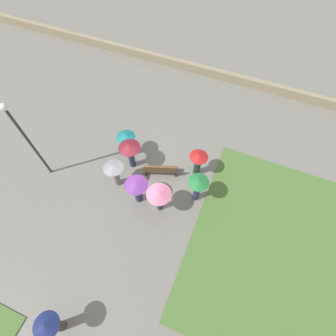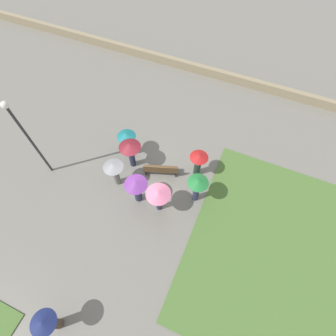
{
  "view_description": "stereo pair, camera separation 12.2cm",
  "coord_description": "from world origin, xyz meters",
  "px_view_note": "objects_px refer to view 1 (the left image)",
  "views": [
    {
      "loc": [
        -3.81,
        5.77,
        12.26
      ],
      "look_at": [
        -1.22,
        -0.54,
        1.2
      ],
      "focal_mm": 28.0,
      "sensor_mm": 36.0,
      "label": 1
    },
    {
      "loc": [
        -3.92,
        5.73,
        12.26
      ],
      "look_at": [
        -1.22,
        -0.54,
        1.2
      ],
      "focal_mm": 28.0,
      "sensor_mm": 36.0,
      "label": 2
    }
  ],
  "objects_px": {
    "crowd_person_pink": "(159,195)",
    "crowd_person_teal": "(127,140)",
    "crowd_person_red": "(198,161)",
    "lone_walker_far_path": "(51,326)",
    "crowd_person_green": "(198,185)",
    "lamp_post": "(24,135)",
    "crowd_person_maroon": "(130,150)",
    "crowd_person_grey": "(114,170)",
    "crowd_person_purple": "(137,187)",
    "park_bench": "(161,170)"
  },
  "relations": [
    {
      "from": "crowd_person_pink",
      "to": "crowd_person_teal",
      "type": "bearing_deg",
      "value": 119.4
    },
    {
      "from": "crowd_person_pink",
      "to": "crowd_person_red",
      "type": "height_order",
      "value": "crowd_person_pink"
    },
    {
      "from": "crowd_person_red",
      "to": "lone_walker_far_path",
      "type": "bearing_deg",
      "value": 129.81
    },
    {
      "from": "crowd_person_teal",
      "to": "crowd_person_pink",
      "type": "relative_size",
      "value": 0.98
    },
    {
      "from": "crowd_person_green",
      "to": "crowd_person_pink",
      "type": "bearing_deg",
      "value": -172.91
    },
    {
      "from": "lamp_post",
      "to": "crowd_person_maroon",
      "type": "height_order",
      "value": "lamp_post"
    },
    {
      "from": "crowd_person_pink",
      "to": "crowd_person_grey",
      "type": "height_order",
      "value": "crowd_person_grey"
    },
    {
      "from": "crowd_person_pink",
      "to": "crowd_person_red",
      "type": "relative_size",
      "value": 1.03
    },
    {
      "from": "crowd_person_green",
      "to": "crowd_person_maroon",
      "type": "bearing_deg",
      "value": 139.33
    },
    {
      "from": "crowd_person_pink",
      "to": "crowd_person_grey",
      "type": "xyz_separation_m",
      "value": [
        2.6,
        -0.46,
        -0.08
      ]
    },
    {
      "from": "crowd_person_grey",
      "to": "lone_walker_far_path",
      "type": "height_order",
      "value": "lone_walker_far_path"
    },
    {
      "from": "crowd_person_purple",
      "to": "crowd_person_maroon",
      "type": "bearing_deg",
      "value": 136.79
    },
    {
      "from": "crowd_person_red",
      "to": "crowd_person_grey",
      "type": "relative_size",
      "value": 0.96
    },
    {
      "from": "lamp_post",
      "to": "crowd_person_purple",
      "type": "bearing_deg",
      "value": -176.04
    },
    {
      "from": "crowd_person_red",
      "to": "crowd_person_grey",
      "type": "height_order",
      "value": "crowd_person_grey"
    },
    {
      "from": "crowd_person_teal",
      "to": "crowd_person_pink",
      "type": "xyz_separation_m",
      "value": [
        -2.91,
        2.39,
        0.18
      ]
    },
    {
      "from": "crowd_person_green",
      "to": "crowd_person_purple",
      "type": "bearing_deg",
      "value": 171.51
    },
    {
      "from": "crowd_person_maroon",
      "to": "crowd_person_purple",
      "type": "relative_size",
      "value": 1.05
    },
    {
      "from": "lamp_post",
      "to": "crowd_person_maroon",
      "type": "bearing_deg",
      "value": -151.98
    },
    {
      "from": "crowd_person_teal",
      "to": "crowd_person_maroon",
      "type": "height_order",
      "value": "crowd_person_maroon"
    },
    {
      "from": "crowd_person_pink",
      "to": "crowd_person_grey",
      "type": "distance_m",
      "value": 2.64
    },
    {
      "from": "crowd_person_maroon",
      "to": "crowd_person_red",
      "type": "distance_m",
      "value": 3.52
    },
    {
      "from": "lamp_post",
      "to": "crowd_person_grey",
      "type": "relative_size",
      "value": 2.82
    },
    {
      "from": "crowd_person_green",
      "to": "lone_walker_far_path",
      "type": "xyz_separation_m",
      "value": [
        3.08,
        7.38,
        -0.18
      ]
    },
    {
      "from": "park_bench",
      "to": "lamp_post",
      "type": "bearing_deg",
      "value": 1.13
    },
    {
      "from": "park_bench",
      "to": "lamp_post",
      "type": "relative_size",
      "value": 0.37
    },
    {
      "from": "crowd_person_grey",
      "to": "lamp_post",
      "type": "bearing_deg",
      "value": 6.06
    },
    {
      "from": "crowd_person_teal",
      "to": "crowd_person_red",
      "type": "bearing_deg",
      "value": 12.72
    },
    {
      "from": "lamp_post",
      "to": "crowd_person_grey",
      "type": "xyz_separation_m",
      "value": [
        -3.72,
        -0.77,
        -1.85
      ]
    },
    {
      "from": "lamp_post",
      "to": "crowd_person_green",
      "type": "bearing_deg",
      "value": -169.04
    },
    {
      "from": "crowd_person_maroon",
      "to": "crowd_person_purple",
      "type": "xyz_separation_m",
      "value": [
        -1.22,
        1.74,
        -0.14
      ]
    },
    {
      "from": "crowd_person_pink",
      "to": "crowd_person_red",
      "type": "bearing_deg",
      "value": 47.69
    },
    {
      "from": "crowd_person_grey",
      "to": "crowd_person_pink",
      "type": "bearing_deg",
      "value": 164.29
    },
    {
      "from": "crowd_person_purple",
      "to": "crowd_person_red",
      "type": "xyz_separation_m",
      "value": [
        -2.18,
        -2.59,
        -0.16
      ]
    },
    {
      "from": "crowd_person_purple",
      "to": "crowd_person_teal",
      "type": "bearing_deg",
      "value": 138.43
    },
    {
      "from": "crowd_person_purple",
      "to": "crowd_person_grey",
      "type": "distance_m",
      "value": 1.49
    },
    {
      "from": "crowd_person_teal",
      "to": "lone_walker_far_path",
      "type": "xyz_separation_m",
      "value": [
        -1.3,
        8.57,
        -0.06
      ]
    },
    {
      "from": "crowd_person_grey",
      "to": "lone_walker_far_path",
      "type": "relative_size",
      "value": 0.99
    },
    {
      "from": "crowd_person_pink",
      "to": "lone_walker_far_path",
      "type": "relative_size",
      "value": 0.98
    },
    {
      "from": "crowd_person_green",
      "to": "park_bench",
      "type": "bearing_deg",
      "value": 132.38
    },
    {
      "from": "park_bench",
      "to": "crowd_person_red",
      "type": "height_order",
      "value": "crowd_person_red"
    },
    {
      "from": "park_bench",
      "to": "crowd_person_green",
      "type": "bearing_deg",
      "value": 144.9
    },
    {
      "from": "crowd_person_maroon",
      "to": "crowd_person_red",
      "type": "height_order",
      "value": "crowd_person_maroon"
    },
    {
      "from": "crowd_person_green",
      "to": "lone_walker_far_path",
      "type": "height_order",
      "value": "crowd_person_green"
    },
    {
      "from": "crowd_person_grey",
      "to": "crowd_person_purple",
      "type": "bearing_deg",
      "value": 158.24
    },
    {
      "from": "crowd_person_teal",
      "to": "crowd_person_pink",
      "type": "bearing_deg",
      "value": -30.31
    },
    {
      "from": "crowd_person_teal",
      "to": "crowd_person_purple",
      "type": "distance_m",
      "value": 2.92
    },
    {
      "from": "park_bench",
      "to": "crowd_person_grey",
      "type": "height_order",
      "value": "crowd_person_grey"
    },
    {
      "from": "crowd_person_red",
      "to": "lone_walker_far_path",
      "type": "height_order",
      "value": "lone_walker_far_path"
    },
    {
      "from": "crowd_person_green",
      "to": "crowd_person_grey",
      "type": "distance_m",
      "value": 4.14
    }
  ]
}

